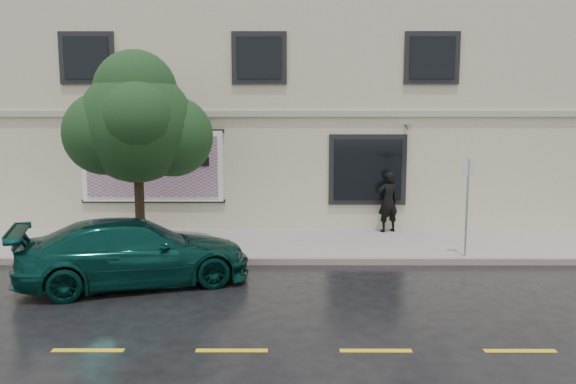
{
  "coord_description": "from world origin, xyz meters",
  "views": [
    {
      "loc": [
        0.88,
        -11.64,
        3.58
      ],
      "look_at": [
        0.84,
        2.2,
        1.66
      ],
      "focal_mm": 35.0,
      "sensor_mm": 36.0,
      "label": 1
    }
  ],
  "objects_px": {
    "fire_hydrant": "(135,232)",
    "street_tree": "(137,126)",
    "pedestrian": "(388,202)",
    "car": "(135,252)"
  },
  "relations": [
    {
      "from": "pedestrian",
      "to": "fire_hydrant",
      "type": "height_order",
      "value": "pedestrian"
    },
    {
      "from": "pedestrian",
      "to": "street_tree",
      "type": "xyz_separation_m",
      "value": [
        -6.7,
        -2.19,
        2.25
      ]
    },
    {
      "from": "car",
      "to": "street_tree",
      "type": "height_order",
      "value": "street_tree"
    },
    {
      "from": "car",
      "to": "pedestrian",
      "type": "distance_m",
      "value": 7.74
    },
    {
      "from": "car",
      "to": "fire_hydrant",
      "type": "height_order",
      "value": "car"
    },
    {
      "from": "car",
      "to": "street_tree",
      "type": "relative_size",
      "value": 1.04
    },
    {
      "from": "car",
      "to": "pedestrian",
      "type": "relative_size",
      "value": 2.67
    },
    {
      "from": "fire_hydrant",
      "to": "street_tree",
      "type": "bearing_deg",
      "value": -46.73
    },
    {
      "from": "car",
      "to": "pedestrian",
      "type": "bearing_deg",
      "value": -70.76
    },
    {
      "from": "pedestrian",
      "to": "street_tree",
      "type": "distance_m",
      "value": 7.4
    }
  ]
}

